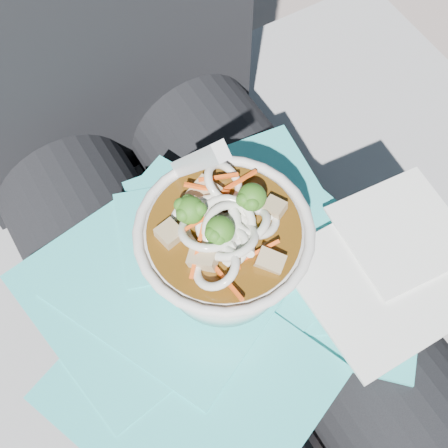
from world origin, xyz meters
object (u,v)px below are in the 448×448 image
person_body (184,229)px  plastic_bag (221,283)px  lap (228,308)px  udon_bowl (224,246)px  stone_ledge (177,301)px

person_body → plastic_bag: bearing=-96.3°
person_body → plastic_bag: 0.11m
lap → udon_bowl: udon_bowl is taller
lap → plastic_bag: plastic_bag is taller
stone_ledge → lap: bearing=-90.0°
udon_bowl → plastic_bag: bearing=-139.8°
stone_ledge → plastic_bag: 0.41m
stone_ledge → udon_bowl: 0.47m
lap → udon_bowl: bearing=166.1°
stone_ledge → lap: size_ratio=2.08×
stone_ledge → person_body: size_ratio=1.02×
stone_ledge → person_body: bearing=-90.0°
stone_ledge → plastic_bag: bearing=-94.0°
person_body → udon_bowl: (-0.00, -0.09, 0.12)m
plastic_bag → lap: bearing=20.4°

